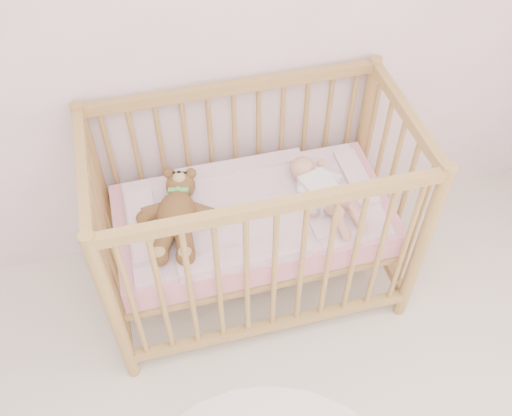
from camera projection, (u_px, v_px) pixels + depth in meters
name	position (u px, v px, depth m)	size (l,w,h in m)	color
wall_back	(157.00, 5.00, 2.13)	(4.00, 0.02, 2.70)	white
crib	(253.00, 218.00, 2.56)	(1.36, 0.76, 1.00)	tan
mattress	(253.00, 220.00, 2.57)	(1.22, 0.62, 0.13)	pink
blanket	(253.00, 209.00, 2.51)	(1.10, 0.58, 0.06)	pink
baby	(321.00, 188.00, 2.49)	(0.24, 0.51, 0.12)	silver
teddy_bear	(176.00, 214.00, 2.38)	(0.36, 0.51, 0.14)	brown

